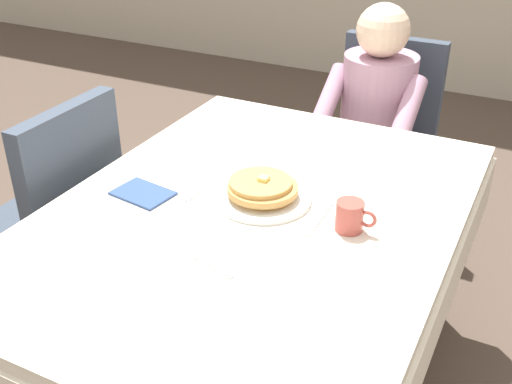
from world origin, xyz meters
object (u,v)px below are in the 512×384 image
chair_left_side (57,211)px  cup_coffee (350,216)px  plate_breakfast (262,198)px  breakfast_stack (263,188)px  dining_table_main (254,237)px  spoon_near_edge (210,265)px  knife_right_of_plate (320,218)px  fork_left_of_plate (203,188)px  diner_person (374,115)px  chair_diner (381,132)px

chair_left_side → cup_coffee: bearing=-88.6°
plate_breakfast → breakfast_stack: bearing=-45.6°
dining_table_main → cup_coffee: size_ratio=13.49×
cup_coffee → spoon_near_edge: size_ratio=0.75×
dining_table_main → plate_breakfast: 0.12m
chair_left_side → knife_right_of_plate: size_ratio=4.65×
fork_left_of_plate → diner_person: bearing=-11.6°
dining_table_main → chair_diner: bearing=88.0°
chair_diner → plate_breakfast: 1.13m
plate_breakfast → knife_right_of_plate: (0.19, -0.02, -0.01)m
chair_diner → spoon_near_edge: 1.47m
diner_person → spoon_near_edge: (-0.02, -1.30, 0.07)m
chair_diner → spoon_near_edge: bearing=89.3°
dining_table_main → spoon_near_edge: (0.03, -0.29, 0.09)m
diner_person → knife_right_of_plate: 0.98m
dining_table_main → chair_left_side: chair_left_side is taller
plate_breakfast → cup_coffee: cup_coffee is taller
dining_table_main → diner_person: (0.04, 1.01, 0.02)m
chair_left_side → spoon_near_edge: 0.87m
plate_breakfast → cup_coffee: bearing=-7.4°
diner_person → fork_left_of_plate: diner_person is taller
breakfast_stack → knife_right_of_plate: size_ratio=1.03×
diner_person → spoon_near_edge: bearing=89.3°
diner_person → cup_coffee: 1.02m
fork_left_of_plate → spoon_near_edge: 0.39m
knife_right_of_plate → dining_table_main: bearing=101.6°
diner_person → knife_right_of_plate: bearing=98.5°
chair_diner → plate_breakfast: size_ratio=3.32×
plate_breakfast → breakfast_stack: breakfast_stack is taller
plate_breakfast → knife_right_of_plate: bearing=-6.0°
breakfast_stack → chair_diner: bearing=87.7°
spoon_near_edge → plate_breakfast: bearing=111.3°
fork_left_of_plate → chair_diner: bearing=-9.7°
dining_table_main → fork_left_of_plate: fork_left_of_plate is taller
chair_left_side → knife_right_of_plate: chair_left_side is taller
dining_table_main → spoon_near_edge: size_ratio=10.16×
spoon_near_edge → diner_person: bearing=105.8°
breakfast_stack → fork_left_of_plate: (-0.19, -0.02, -0.04)m
plate_breakfast → chair_diner: bearing=87.6°
spoon_near_edge → dining_table_main: bearing=111.6°
diner_person → plate_breakfast: (-0.05, -0.95, 0.08)m
chair_diner → diner_person: size_ratio=0.83×
dining_table_main → breakfast_stack: 0.14m
chair_left_side → fork_left_of_plate: chair_left_side is taller
diner_person → fork_left_of_plate: size_ratio=6.22×
dining_table_main → fork_left_of_plate: (-0.19, 0.04, 0.09)m
dining_table_main → plate_breakfast: plate_breakfast is taller
dining_table_main → chair_diner: (0.04, 1.17, -0.12)m
chair_left_side → plate_breakfast: size_ratio=3.32×
plate_breakfast → breakfast_stack: size_ratio=1.36×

